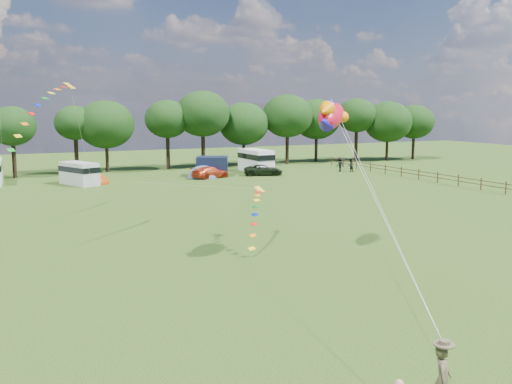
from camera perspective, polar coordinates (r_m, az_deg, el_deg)
name	(u,v)px	position (r m, az deg, el deg)	size (l,w,h in m)	color
ground_plane	(347,327)	(22.04, 9.12, -13.18)	(180.00, 180.00, 0.00)	black
tree_line	(136,121)	(73.84, -11.95, 6.96)	(102.98, 10.98, 10.27)	black
fence	(410,172)	(67.82, 15.13, 1.94)	(0.12, 33.12, 1.20)	#472D19
car_c	(210,172)	(65.66, -4.59, 1.97)	(1.87, 4.46, 1.34)	#A62D13
car_d	(263,170)	(68.12, 0.74, 2.21)	(2.15, 4.74, 1.29)	black
campervan_c	(79,173)	(62.67, -17.27, 1.85)	(3.79, 5.24, 2.36)	#B7B7B9
campervan_d	(256,160)	(72.08, 0.00, 3.24)	(2.67, 5.79, 2.79)	white
tent_orange	(97,183)	(63.20, -15.65, 0.84)	(2.69, 2.94, 2.10)	#BA3C05
tent_greyblue	(203,177)	(66.39, -5.31, 1.47)	(3.68, 4.03, 2.74)	#505B72
awning_navy	(212,166)	(67.86, -4.40, 2.59)	(3.65, 2.97, 2.28)	black
kite_flyer	(442,380)	(16.59, 18.14, -17.42)	(0.70, 0.46, 1.93)	brown
fish_kite	(330,116)	(30.81, 7.41, 7.55)	(3.38, 3.32, 2.01)	red
streamer_kite_b	(47,104)	(35.19, -20.20, 8.31)	(4.29, 4.76, 3.82)	#FFAA17
streamer_kite_c	(257,207)	(33.64, 0.05, -1.49)	(3.17, 4.89, 2.79)	gold
walker_a	(350,165)	(72.83, 9.42, 2.66)	(0.81, 0.50, 1.68)	black
walker_b	(340,164)	(73.08, 8.38, 2.75)	(1.16, 0.54, 1.80)	black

